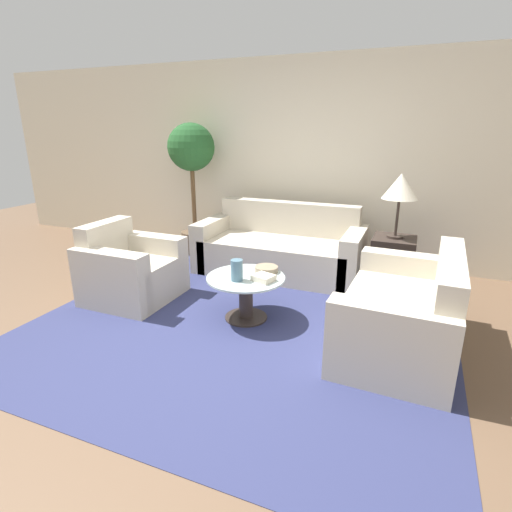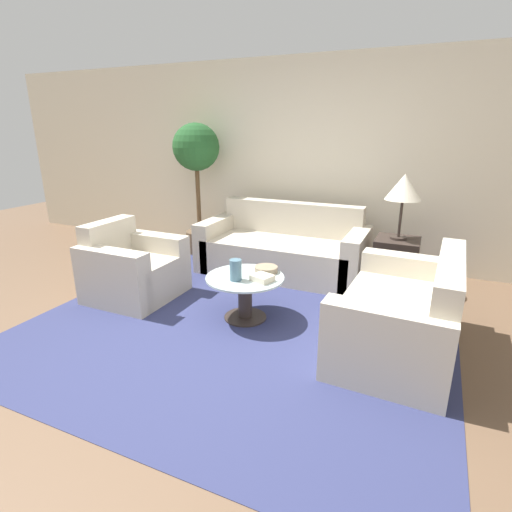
{
  "view_description": "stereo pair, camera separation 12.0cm",
  "coord_description": "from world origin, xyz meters",
  "px_view_note": "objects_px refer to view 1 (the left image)",
  "views": [
    {
      "loc": [
        1.54,
        -2.45,
        1.74
      ],
      "look_at": [
        0.14,
        0.95,
        0.55
      ],
      "focal_mm": 28.0,
      "sensor_mm": 36.0,
      "label": 1
    },
    {
      "loc": [
        1.65,
        -2.4,
        1.74
      ],
      "look_at": [
        0.14,
        0.95,
        0.55
      ],
      "focal_mm": 28.0,
      "sensor_mm": 36.0,
      "label": 2
    }
  ],
  "objects_px": {
    "book_stack": "(264,278)",
    "coffee_table": "(246,292)",
    "loveseat": "(408,316)",
    "table_lamp": "(400,188)",
    "armchair": "(129,272)",
    "vase": "(237,270)",
    "sofa_main": "(281,250)",
    "potted_plant": "(192,164)",
    "bowl": "(266,269)"
  },
  "relations": [
    {
      "from": "loveseat",
      "to": "coffee_table",
      "type": "distance_m",
      "value": 1.42
    },
    {
      "from": "book_stack",
      "to": "loveseat",
      "type": "bearing_deg",
      "value": 20.82
    },
    {
      "from": "table_lamp",
      "to": "coffee_table",
      "type": "bearing_deg",
      "value": -131.82
    },
    {
      "from": "bowl",
      "to": "book_stack",
      "type": "height_order",
      "value": "book_stack"
    },
    {
      "from": "coffee_table",
      "to": "vase",
      "type": "height_order",
      "value": "vase"
    },
    {
      "from": "coffee_table",
      "to": "potted_plant",
      "type": "distance_m",
      "value": 2.45
    },
    {
      "from": "sofa_main",
      "to": "vase",
      "type": "bearing_deg",
      "value": -86.72
    },
    {
      "from": "book_stack",
      "to": "sofa_main",
      "type": "bearing_deg",
      "value": 120.71
    },
    {
      "from": "loveseat",
      "to": "vase",
      "type": "height_order",
      "value": "loveseat"
    },
    {
      "from": "sofa_main",
      "to": "potted_plant",
      "type": "relative_size",
      "value": 1.12
    },
    {
      "from": "potted_plant",
      "to": "bowl",
      "type": "xyz_separation_m",
      "value": [
        1.65,
        -1.46,
        -0.81
      ]
    },
    {
      "from": "potted_plant",
      "to": "bowl",
      "type": "bearing_deg",
      "value": -41.48
    },
    {
      "from": "table_lamp",
      "to": "potted_plant",
      "type": "relative_size",
      "value": 0.39
    },
    {
      "from": "vase",
      "to": "potted_plant",
      "type": "bearing_deg",
      "value": 130.0
    },
    {
      "from": "loveseat",
      "to": "potted_plant",
      "type": "relative_size",
      "value": 0.83
    },
    {
      "from": "armchair",
      "to": "vase",
      "type": "relative_size",
      "value": 4.48
    },
    {
      "from": "sofa_main",
      "to": "potted_plant",
      "type": "bearing_deg",
      "value": 168.84
    },
    {
      "from": "bowl",
      "to": "armchair",
      "type": "bearing_deg",
      "value": -172.16
    },
    {
      "from": "armchair",
      "to": "bowl",
      "type": "xyz_separation_m",
      "value": [
        1.47,
        0.2,
        0.17
      ]
    },
    {
      "from": "loveseat",
      "to": "book_stack",
      "type": "relative_size",
      "value": 6.91
    },
    {
      "from": "sofa_main",
      "to": "loveseat",
      "type": "relative_size",
      "value": 1.34
    },
    {
      "from": "sofa_main",
      "to": "armchair",
      "type": "bearing_deg",
      "value": -131.35
    },
    {
      "from": "sofa_main",
      "to": "potted_plant",
      "type": "xyz_separation_m",
      "value": [
        -1.4,
        0.28,
        0.99
      ]
    },
    {
      "from": "sofa_main",
      "to": "potted_plant",
      "type": "height_order",
      "value": "potted_plant"
    },
    {
      "from": "loveseat",
      "to": "coffee_table",
      "type": "bearing_deg",
      "value": -86.68
    },
    {
      "from": "loveseat",
      "to": "table_lamp",
      "type": "xyz_separation_m",
      "value": [
        -0.22,
        1.32,
        0.85
      ]
    },
    {
      "from": "sofa_main",
      "to": "vase",
      "type": "distance_m",
      "value": 1.51
    },
    {
      "from": "armchair",
      "to": "potted_plant",
      "type": "bearing_deg",
      "value": 6.29
    },
    {
      "from": "sofa_main",
      "to": "book_stack",
      "type": "bearing_deg",
      "value": -77.52
    },
    {
      "from": "coffee_table",
      "to": "vase",
      "type": "relative_size",
      "value": 3.77
    },
    {
      "from": "loveseat",
      "to": "book_stack",
      "type": "xyz_separation_m",
      "value": [
        -1.23,
        -0.06,
        0.17
      ]
    },
    {
      "from": "coffee_table",
      "to": "book_stack",
      "type": "distance_m",
      "value": 0.26
    },
    {
      "from": "armchair",
      "to": "bowl",
      "type": "bearing_deg",
      "value": -81.95
    },
    {
      "from": "armchair",
      "to": "table_lamp",
      "type": "distance_m",
      "value": 3.0
    },
    {
      "from": "armchair",
      "to": "loveseat",
      "type": "xyz_separation_m",
      "value": [
        2.76,
        0.03,
        -0.0
      ]
    },
    {
      "from": "book_stack",
      "to": "coffee_table",
      "type": "bearing_deg",
      "value": -171.8
    },
    {
      "from": "coffee_table",
      "to": "potted_plant",
      "type": "xyz_separation_m",
      "value": [
        -1.52,
        1.65,
        0.99
      ]
    },
    {
      "from": "armchair",
      "to": "vase",
      "type": "distance_m",
      "value": 1.33
    },
    {
      "from": "sofa_main",
      "to": "armchair",
      "type": "relative_size",
      "value": 2.31
    },
    {
      "from": "potted_plant",
      "to": "bowl",
      "type": "distance_m",
      "value": 2.35
    },
    {
      "from": "sofa_main",
      "to": "coffee_table",
      "type": "height_order",
      "value": "sofa_main"
    },
    {
      "from": "sofa_main",
      "to": "potted_plant",
      "type": "distance_m",
      "value": 1.73
    },
    {
      "from": "coffee_table",
      "to": "sofa_main",
      "type": "bearing_deg",
      "value": 95.1
    },
    {
      "from": "potted_plant",
      "to": "vase",
      "type": "bearing_deg",
      "value": -50.0
    },
    {
      "from": "sofa_main",
      "to": "table_lamp",
      "type": "distance_m",
      "value": 1.58
    },
    {
      "from": "loveseat",
      "to": "table_lamp",
      "type": "bearing_deg",
      "value": -168.17
    },
    {
      "from": "loveseat",
      "to": "potted_plant",
      "type": "height_order",
      "value": "potted_plant"
    },
    {
      "from": "table_lamp",
      "to": "book_stack",
      "type": "height_order",
      "value": "table_lamp"
    },
    {
      "from": "sofa_main",
      "to": "coffee_table",
      "type": "distance_m",
      "value": 1.38
    },
    {
      "from": "vase",
      "to": "bowl",
      "type": "relative_size",
      "value": 0.88
    }
  ]
}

